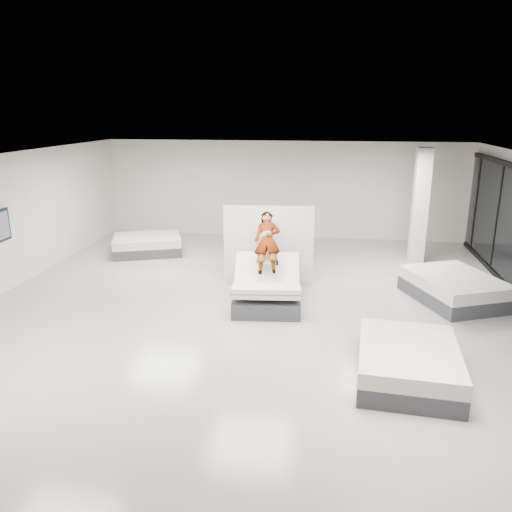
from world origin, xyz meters
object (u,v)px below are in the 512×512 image
(divider_panel, at_px, (269,246))
(column, at_px, (420,207))
(flat_bed_right_far, at_px, (454,288))
(person, at_px, (267,250))
(flat_bed_right_near, at_px, (408,363))
(hero_bed, at_px, (267,290))
(flat_bed_left_far, at_px, (147,245))
(remote, at_px, (277,263))

(divider_panel, height_order, column, column)
(flat_bed_right_far, bearing_deg, person, -172.34)
(column, bearing_deg, flat_bed_right_near, -99.58)
(divider_panel, distance_m, column, 4.63)
(person, relative_size, flat_bed_right_far, 0.61)
(hero_bed, distance_m, divider_panel, 1.48)
(flat_bed_right_far, bearing_deg, hero_bed, -168.09)
(divider_panel, xyz_separation_m, flat_bed_left_far, (-3.96, 2.24, -0.72))
(divider_panel, height_order, flat_bed_right_near, divider_panel)
(hero_bed, xyz_separation_m, remote, (0.22, -0.01, 0.63))
(remote, bearing_deg, person, 122.15)
(person, height_order, flat_bed_left_far, person)
(hero_bed, bearing_deg, flat_bed_right_near, -47.11)
(divider_panel, bearing_deg, hero_bed, -89.84)
(flat_bed_right_far, relative_size, flat_bed_left_far, 1.11)
(hero_bed, distance_m, flat_bed_right_near, 3.87)
(hero_bed, height_order, flat_bed_left_far, hero_bed)
(remote, bearing_deg, hero_bed, 170.89)
(flat_bed_right_near, bearing_deg, flat_bed_right_far, 67.79)
(person, distance_m, flat_bed_left_far, 5.28)
(divider_panel, bearing_deg, column, 27.00)
(hero_bed, height_order, column, column)
(flat_bed_right_far, bearing_deg, remote, -167.27)
(hero_bed, height_order, person, person)
(divider_panel, xyz_separation_m, flat_bed_right_near, (2.76, -4.17, -0.71))
(hero_bed, relative_size, column, 0.64)
(flat_bed_right_far, bearing_deg, column, 97.79)
(hero_bed, bearing_deg, divider_panel, 95.48)
(flat_bed_right_near, bearing_deg, divider_panel, 123.54)
(flat_bed_right_far, height_order, column, column)
(flat_bed_right_far, height_order, flat_bed_right_near, flat_bed_right_far)
(column, bearing_deg, divider_panel, -147.67)
(person, bearing_deg, divider_panel, 89.34)
(hero_bed, xyz_separation_m, flat_bed_right_far, (4.15, 0.88, -0.06))
(flat_bed_right_near, xyz_separation_m, column, (1.12, 6.63, 1.32))
(hero_bed, height_order, flat_bed_right_far, hero_bed)
(person, distance_m, remote, 0.45)
(flat_bed_right_near, bearing_deg, flat_bed_left_far, 136.34)
(flat_bed_right_far, bearing_deg, flat_bed_right_near, -112.21)
(hero_bed, relative_size, person, 1.28)
(person, distance_m, divider_panel, 1.04)
(flat_bed_right_near, height_order, flat_bed_left_far, flat_bed_right_near)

